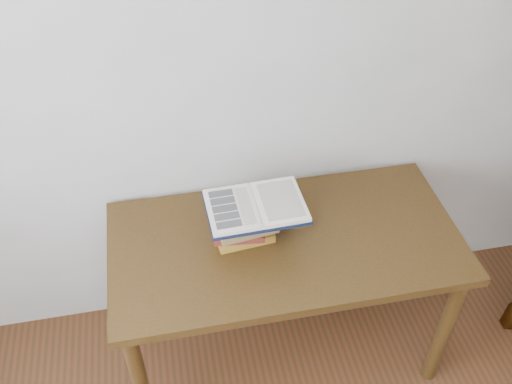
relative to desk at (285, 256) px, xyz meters
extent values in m
cube|color=silver|center=(-0.08, 0.37, 0.67)|extent=(3.50, 0.04, 2.60)
cube|color=#402C10|center=(0.00, 0.00, 0.08)|extent=(1.36, 0.68, 0.04)
cylinder|color=#402C10|center=(-0.62, -0.28, -0.29)|extent=(0.06, 0.06, 0.69)
cylinder|color=#402C10|center=(0.62, -0.28, -0.29)|extent=(0.06, 0.06, 0.69)
cylinder|color=#402C10|center=(-0.62, 0.28, -0.29)|extent=(0.06, 0.06, 0.69)
cylinder|color=#402C10|center=(0.62, 0.28, -0.29)|extent=(0.06, 0.06, 0.69)
cube|color=#B38428|center=(-0.16, 0.07, 0.12)|extent=(0.23, 0.19, 0.04)
cube|color=maroon|center=(-0.18, 0.05, 0.15)|extent=(0.21, 0.17, 0.03)
cube|color=olive|center=(-0.15, 0.05, 0.18)|extent=(0.24, 0.20, 0.03)
cube|color=black|center=(-0.17, 0.06, 0.21)|extent=(0.22, 0.16, 0.03)
cube|color=navy|center=(-0.16, 0.06, 0.24)|extent=(0.22, 0.19, 0.03)
cube|color=black|center=(-0.11, 0.03, 0.26)|extent=(0.37, 0.27, 0.01)
cube|color=beige|center=(-0.20, 0.03, 0.27)|extent=(0.18, 0.25, 0.02)
cube|color=beige|center=(-0.02, 0.03, 0.27)|extent=(0.18, 0.25, 0.02)
cylinder|color=beige|center=(-0.11, 0.03, 0.27)|extent=(0.02, 0.24, 0.01)
cube|color=black|center=(-0.23, 0.11, 0.28)|extent=(0.09, 0.04, 0.00)
cube|color=black|center=(-0.23, 0.07, 0.28)|extent=(0.09, 0.04, 0.00)
cube|color=black|center=(-0.23, 0.03, 0.28)|extent=(0.09, 0.04, 0.00)
cube|color=black|center=(-0.23, -0.01, 0.28)|extent=(0.09, 0.04, 0.00)
cube|color=black|center=(-0.23, -0.06, 0.28)|extent=(0.09, 0.04, 0.00)
cube|color=beige|center=(-0.15, 0.03, 0.28)|extent=(0.05, 0.20, 0.00)
cube|color=beige|center=(-0.02, 0.03, 0.28)|extent=(0.15, 0.21, 0.00)
camera|label=1|loc=(-0.41, -1.46, 1.71)|focal=40.00mm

